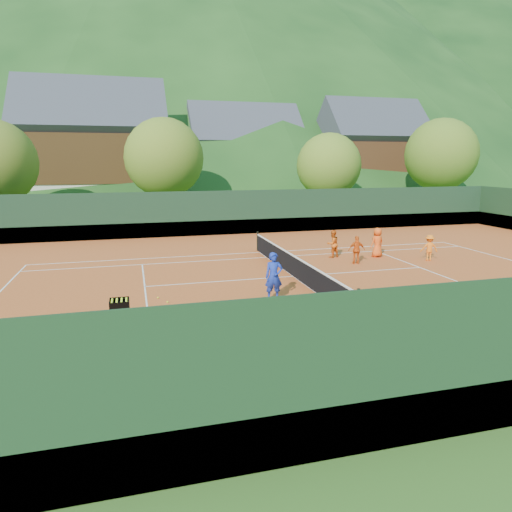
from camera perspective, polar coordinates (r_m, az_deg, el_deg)
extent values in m
plane|color=#2A5019|center=(20.23, 4.70, -2.60)|extent=(400.00, 400.00, 0.00)
cube|color=#B54B1D|center=(20.23, 4.70, -2.57)|extent=(40.00, 24.00, 0.02)
cone|color=#163713|center=(186.00, -10.64, 27.38)|extent=(280.00, 280.00, 110.00)
cone|color=black|center=(198.76, 15.76, 23.91)|extent=(260.00, 260.00, 95.00)
imported|color=#172D9A|center=(16.59, 2.24, -2.58)|extent=(0.68, 0.48, 1.78)
imported|color=#DC5B13|center=(24.26, 9.56, 1.53)|extent=(0.82, 0.72, 1.45)
imported|color=#E15614|center=(22.97, 12.47, 0.75)|extent=(0.87, 0.50, 1.39)
imported|color=#FA5416|center=(24.83, 14.92, 1.66)|extent=(0.85, 0.65, 1.56)
imported|color=orange|center=(24.78, 20.83, 0.98)|extent=(0.97, 0.73, 1.33)
sphere|color=#CDE025|center=(16.79, -11.01, -5.66)|extent=(0.07, 0.07, 0.07)
sphere|color=#CDE025|center=(17.38, -12.17, -5.10)|extent=(0.07, 0.07, 0.07)
sphere|color=#CDE025|center=(16.29, 15.82, -6.46)|extent=(0.07, 0.07, 0.07)
sphere|color=#CDE025|center=(15.44, 17.86, -7.62)|extent=(0.07, 0.07, 0.07)
sphere|color=#CDE025|center=(15.24, -11.15, -7.51)|extent=(0.07, 0.07, 0.07)
sphere|color=#CDE025|center=(12.47, -25.05, -13.00)|extent=(0.07, 0.07, 0.07)
sphere|color=#CDE025|center=(14.71, 1.83, -8.01)|extent=(0.07, 0.07, 0.07)
sphere|color=#CDE025|center=(11.34, -19.50, -15.06)|extent=(0.07, 0.07, 0.07)
sphere|color=#CDE025|center=(15.74, 18.74, -7.30)|extent=(0.07, 0.07, 0.07)
sphere|color=#CDE025|center=(18.96, 20.76, -4.19)|extent=(0.07, 0.07, 0.07)
sphere|color=#CDE025|center=(14.58, -1.22, -8.19)|extent=(0.07, 0.07, 0.07)
sphere|color=#CDE025|center=(13.45, -9.97, -10.15)|extent=(0.07, 0.07, 0.07)
sphere|color=#CDE025|center=(12.57, -7.78, -11.70)|extent=(0.07, 0.07, 0.07)
sphere|color=#CDE025|center=(19.18, 18.46, -3.83)|extent=(0.07, 0.07, 0.07)
sphere|color=#CDE025|center=(13.16, -14.53, -10.88)|extent=(0.07, 0.07, 0.07)
sphere|color=#CDE025|center=(13.99, 4.12, -9.10)|extent=(0.07, 0.07, 0.07)
sphere|color=#CDE025|center=(16.58, 10.02, -5.85)|extent=(0.07, 0.07, 0.07)
sphere|color=#CDE025|center=(10.64, -28.18, -17.75)|extent=(0.07, 0.07, 0.07)
cube|color=white|center=(15.40, 11.67, -7.44)|extent=(23.77, 0.06, 0.00)
cube|color=white|center=(25.31, 0.50, 0.47)|extent=(23.77, 0.06, 0.00)
cube|color=white|center=(16.57, 9.54, -5.96)|extent=(23.77, 0.06, 0.00)
cube|color=silver|center=(24.03, 1.38, -0.16)|extent=(23.77, 0.06, 0.00)
cube|color=silver|center=(19.08, -13.74, -3.73)|extent=(0.06, 8.23, 0.00)
cube|color=white|center=(23.14, 19.79, -1.35)|extent=(0.06, 8.23, 0.00)
cube|color=silver|center=(20.22, 4.70, -2.53)|extent=(12.80, 0.06, 0.00)
cube|color=silver|center=(20.22, 4.70, -2.53)|extent=(0.06, 10.97, 0.00)
cube|color=black|center=(20.11, 4.72, -1.30)|extent=(0.03, 11.97, 0.90)
cube|color=white|center=(20.01, 4.74, 0.01)|extent=(0.05, 11.97, 0.06)
cylinder|color=black|center=(14.81, 12.63, -6.05)|extent=(0.10, 0.10, 1.10)
cylinder|color=black|center=(25.69, 0.21, 1.88)|extent=(0.10, 0.10, 1.10)
cube|color=black|center=(31.33, -2.72, 5.46)|extent=(40.00, 0.05, 3.00)
cube|color=#185622|center=(31.46, -2.70, 3.65)|extent=(40.40, 0.05, 1.00)
cube|color=#195929|center=(10.32, 28.83, -15.83)|extent=(40.40, 0.05, 1.00)
cylinder|color=black|center=(14.10, -17.71, -8.45)|extent=(0.02, 0.02, 0.55)
cylinder|color=black|center=(14.08, -15.45, -8.34)|extent=(0.02, 0.02, 0.55)
cylinder|color=black|center=(14.62, -17.62, -7.71)|extent=(0.02, 0.02, 0.55)
cylinder|color=black|center=(14.60, -15.45, -7.60)|extent=(0.02, 0.02, 0.55)
cube|color=black|center=(14.26, -16.62, -6.98)|extent=(0.55, 0.55, 0.02)
cube|color=black|center=(13.93, -16.70, -6.46)|extent=(0.55, 0.02, 0.45)
cube|color=black|center=(14.45, -16.66, -5.79)|extent=(0.55, 0.02, 0.45)
cube|color=black|center=(14.20, -17.79, -6.17)|extent=(0.02, 0.55, 0.45)
cube|color=black|center=(14.18, -15.56, -6.06)|extent=(0.02, 0.55, 0.45)
sphere|color=#CCE526|center=(13.95, -17.59, -5.67)|extent=(0.07, 0.07, 0.07)
sphere|color=#CCE526|center=(14.08, -17.57, -5.51)|extent=(0.07, 0.07, 0.07)
sphere|color=#CCE526|center=(14.21, -17.55, -5.34)|extent=(0.07, 0.07, 0.07)
sphere|color=#CCE526|center=(14.34, -17.53, -5.18)|extent=(0.07, 0.07, 0.07)
sphere|color=#CCE526|center=(13.94, -17.03, -5.64)|extent=(0.07, 0.07, 0.07)
sphere|color=#CCE526|center=(14.07, -17.01, -5.48)|extent=(0.07, 0.07, 0.07)
sphere|color=#CCE526|center=(14.20, -17.00, -5.32)|extent=(0.07, 0.07, 0.07)
sphere|color=#CCE526|center=(14.33, -16.98, -5.16)|extent=(0.07, 0.07, 0.07)
sphere|color=#CCE526|center=(13.93, -16.46, -5.61)|extent=(0.07, 0.07, 0.07)
sphere|color=#CCE526|center=(14.06, -16.45, -5.45)|extent=(0.07, 0.07, 0.07)
sphere|color=#CCE526|center=(14.19, -16.44, -5.29)|extent=(0.07, 0.07, 0.07)
sphere|color=#CCE526|center=(14.33, -16.43, -5.13)|extent=(0.07, 0.07, 0.07)
sphere|color=#CCE526|center=(13.93, -15.90, -5.59)|extent=(0.07, 0.07, 0.07)
sphere|color=#CCE526|center=(14.06, -15.89, -5.42)|extent=(0.07, 0.07, 0.07)
sphere|color=#CCE526|center=(14.19, -15.89, -5.26)|extent=(0.07, 0.07, 0.07)
sphere|color=#CCE526|center=(14.32, -15.89, -5.10)|extent=(0.07, 0.07, 0.07)
cube|color=beige|center=(48.65, -19.14, 7.05)|extent=(12.00, 9.00, 2.88)
cube|color=#36200E|center=(48.51, -19.45, 11.38)|extent=(12.24, 9.18, 4.48)
cube|color=#3D3D44|center=(48.60, -19.69, 14.72)|extent=(13.80, 9.93, 9.93)
cube|color=beige|center=(54.05, -1.54, 7.94)|extent=(11.00, 8.00, 2.52)
cube|color=#3A210F|center=(53.92, -1.55, 11.36)|extent=(11.22, 8.16, 3.92)
cube|color=#3F3E46|center=(53.95, -1.57, 14.08)|extent=(12.65, 8.82, 8.82)
cube|color=beige|center=(55.40, 13.84, 7.79)|extent=(10.00, 8.00, 2.70)
cube|color=#3C2010|center=(55.27, 14.02, 11.36)|extent=(10.20, 8.16, 4.20)
cube|color=#3C3C43|center=(55.32, 14.16, 14.15)|extent=(11.50, 8.82, 8.82)
cylinder|color=#3F2819|center=(38.66, -11.15, 6.37)|extent=(0.36, 0.36, 2.88)
sphere|color=#4A6F1D|center=(38.49, -11.38, 11.95)|extent=(6.40, 6.40, 6.40)
cylinder|color=#432B1A|center=(41.13, 8.93, 6.52)|extent=(0.36, 0.36, 2.52)
sphere|color=#4A741E|center=(40.96, 9.08, 11.11)|extent=(5.60, 5.60, 5.60)
cylinder|color=#3E2719|center=(48.07, 21.73, 6.92)|extent=(0.36, 0.36, 3.06)
sphere|color=#426C1C|center=(47.94, 22.11, 11.67)|extent=(6.80, 6.80, 6.80)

